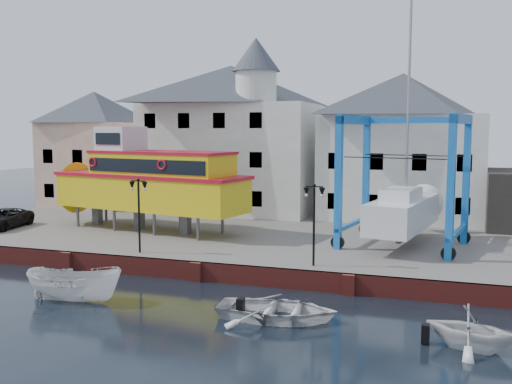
% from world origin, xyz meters
% --- Properties ---
extents(ground, '(140.00, 140.00, 0.00)m').
position_xyz_m(ground, '(0.00, 0.00, 0.00)').
color(ground, black).
rests_on(ground, ground).
extents(hardstanding, '(44.00, 22.00, 1.00)m').
position_xyz_m(hardstanding, '(0.00, 11.00, 0.50)').
color(hardstanding, '#666057').
rests_on(hardstanding, ground).
extents(quay_wall, '(44.00, 0.47, 1.00)m').
position_xyz_m(quay_wall, '(-0.00, 0.10, 0.50)').
color(quay_wall, maroon).
rests_on(quay_wall, ground).
extents(building_pink, '(8.00, 7.00, 10.30)m').
position_xyz_m(building_pink, '(-18.00, 18.00, 6.15)').
color(building_pink, tan).
rests_on(building_pink, hardstanding).
extents(building_white_main, '(14.00, 8.30, 14.00)m').
position_xyz_m(building_white_main, '(-4.87, 18.39, 7.34)').
color(building_white_main, silver).
rests_on(building_white_main, hardstanding).
extents(building_white_right, '(12.00, 8.00, 11.20)m').
position_xyz_m(building_white_right, '(9.00, 19.00, 6.60)').
color(building_white_right, silver).
rests_on(building_white_right, hardstanding).
extents(lamp_post_left, '(1.12, 0.32, 4.20)m').
position_xyz_m(lamp_post_left, '(-4.00, 1.20, 4.17)').
color(lamp_post_left, black).
rests_on(lamp_post_left, hardstanding).
extents(lamp_post_right, '(1.12, 0.32, 4.20)m').
position_xyz_m(lamp_post_right, '(6.00, 1.20, 4.17)').
color(lamp_post_right, black).
rests_on(lamp_post_right, hardstanding).
extents(tour_boat, '(16.77, 6.99, 7.11)m').
position_xyz_m(tour_boat, '(-7.86, 7.98, 4.35)').
color(tour_boat, '#59595E').
rests_on(tour_boat, hardstanding).
extents(travel_lift, '(7.82, 10.17, 14.92)m').
position_xyz_m(travel_lift, '(10.11, 8.47, 3.48)').
color(travel_lift, '#1148A0').
rests_on(travel_lift, hardstanding).
extents(van, '(2.92, 5.17, 1.36)m').
position_xyz_m(van, '(-17.17, 5.23, 1.68)').
color(van, black).
rests_on(van, hardstanding).
extents(motorboat_a, '(4.87, 2.38, 1.80)m').
position_xyz_m(motorboat_a, '(-3.86, -5.03, 0.00)').
color(motorboat_a, silver).
rests_on(motorboat_a, ground).
extents(motorboat_b, '(5.33, 3.98, 1.05)m').
position_xyz_m(motorboat_b, '(5.71, -4.52, 0.00)').
color(motorboat_b, silver).
rests_on(motorboat_b, ground).
extents(motorboat_c, '(3.90, 3.58, 1.73)m').
position_xyz_m(motorboat_c, '(13.31, -5.44, 0.00)').
color(motorboat_c, silver).
rests_on(motorboat_c, ground).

